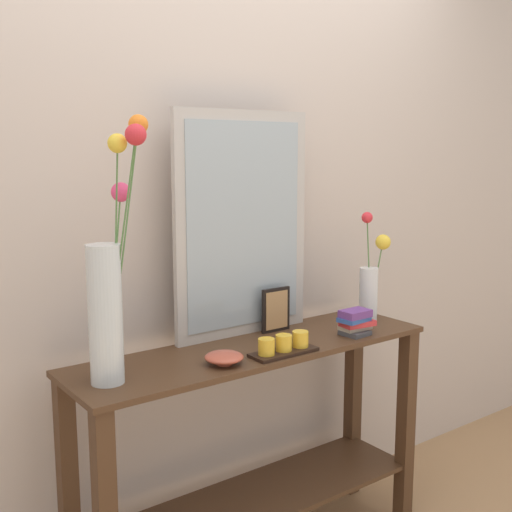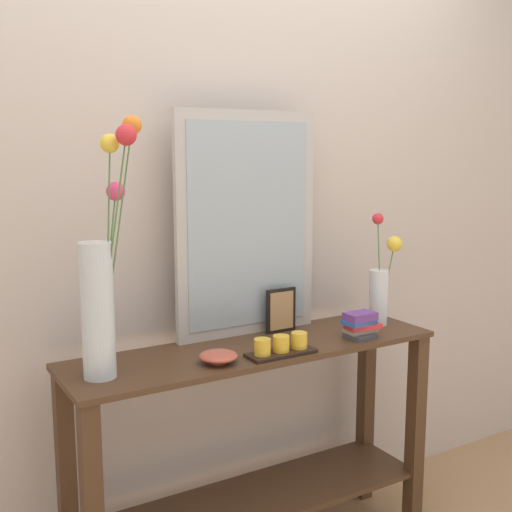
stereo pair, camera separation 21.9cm
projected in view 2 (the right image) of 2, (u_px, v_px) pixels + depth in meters
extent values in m
cube|color=beige|center=(215.00, 196.00, 2.43)|extent=(6.40, 0.08, 2.70)
cube|color=#472D1C|center=(256.00, 349.00, 2.25)|extent=(1.37, 0.38, 0.02)
cube|color=#472D1C|center=(256.00, 499.00, 2.34)|extent=(1.31, 0.34, 0.02)
cube|color=#472D1C|center=(415.00, 435.00, 2.51)|extent=(0.06, 0.06, 0.82)
cube|color=#472D1C|center=(67.00, 488.00, 2.12)|extent=(0.06, 0.06, 0.82)
cube|color=#472D1C|center=(365.00, 409.00, 2.77)|extent=(0.06, 0.06, 0.82)
cube|color=#B7B2AD|center=(247.00, 225.00, 2.34)|extent=(0.57, 0.03, 0.83)
cube|color=#9EADB7|center=(249.00, 225.00, 2.33)|extent=(0.49, 0.00, 0.75)
cylinder|color=silver|center=(98.00, 311.00, 1.90)|extent=(0.10, 0.10, 0.42)
cylinder|color=#4C753D|center=(116.00, 250.00, 1.91)|extent=(0.14, 0.04, 0.74)
sphere|color=orange|center=(132.00, 125.00, 1.90)|extent=(0.06, 0.06, 0.06)
cylinder|color=#4C753D|center=(108.00, 260.00, 1.90)|extent=(0.04, 0.01, 0.68)
sphere|color=yellow|center=(110.00, 143.00, 1.85)|extent=(0.06, 0.06, 0.06)
cylinder|color=#4C753D|center=(111.00, 257.00, 1.87)|extent=(0.11, 0.06, 0.71)
sphere|color=red|center=(126.00, 135.00, 1.82)|extent=(0.06, 0.06, 0.06)
cylinder|color=#4C753D|center=(107.00, 281.00, 1.93)|extent=(0.10, 0.07, 0.54)
sphere|color=#EA4275|center=(116.00, 191.00, 1.94)|extent=(0.06, 0.06, 0.06)
cylinder|color=silver|center=(378.00, 297.00, 2.52)|extent=(0.07, 0.07, 0.22)
cylinder|color=#4C753D|center=(379.00, 270.00, 2.51)|extent=(0.01, 0.04, 0.40)
sphere|color=red|center=(378.00, 219.00, 2.49)|extent=(0.04, 0.04, 0.04)
cylinder|color=#4C753D|center=(387.00, 282.00, 2.53)|extent=(0.06, 0.02, 0.30)
sphere|color=yellow|center=(395.00, 244.00, 2.51)|extent=(0.06, 0.06, 0.06)
cube|color=black|center=(281.00, 353.00, 2.15)|extent=(0.24, 0.09, 0.01)
cylinder|color=gold|center=(262.00, 347.00, 2.11)|extent=(0.06, 0.06, 0.05)
cylinder|color=gold|center=(281.00, 344.00, 2.15)|extent=(0.06, 0.06, 0.05)
cylinder|color=gold|center=(299.00, 340.00, 2.18)|extent=(0.06, 0.06, 0.05)
cube|color=black|center=(281.00, 310.00, 2.42)|extent=(0.13, 0.01, 0.17)
cube|color=tan|center=(282.00, 311.00, 2.41)|extent=(0.10, 0.00, 0.15)
cylinder|color=#B24C38|center=(219.00, 362.00, 2.07)|extent=(0.05, 0.05, 0.01)
ellipsoid|color=#B24C38|center=(218.00, 356.00, 2.06)|extent=(0.13, 0.13, 0.03)
cube|color=#424247|center=(360.00, 336.00, 2.35)|extent=(0.10, 0.10, 0.02)
cube|color=#B2A893|center=(360.00, 330.00, 2.36)|extent=(0.12, 0.07, 0.02)
cube|color=#C63338|center=(363.00, 326.00, 2.35)|extent=(0.14, 0.09, 0.02)
cube|color=#2D519E|center=(359.00, 322.00, 2.34)|extent=(0.12, 0.09, 0.02)
cube|color=#663884|center=(360.00, 316.00, 2.33)|extent=(0.11, 0.08, 0.03)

